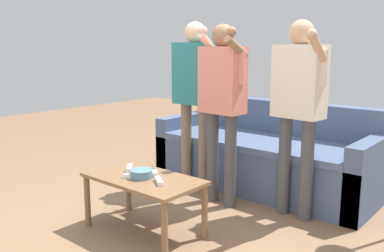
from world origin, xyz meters
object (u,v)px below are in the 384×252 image
at_px(couch, 267,157).
at_px(game_remote_wand_spare, 129,168).
at_px(coffee_table, 144,185).
at_px(player_right, 299,96).
at_px(game_remote_wand_near, 159,181).
at_px(player_center, 222,94).
at_px(player_left, 195,86).
at_px(game_remote_nunchuk, 153,173).
at_px(snack_bowl, 142,174).
at_px(game_remote_wand_far, 135,176).

bearing_deg(couch, game_remote_wand_spare, -103.54).
bearing_deg(coffee_table, player_right, 54.57).
xyz_separation_m(player_right, game_remote_wand_near, (-0.52, -1.01, -0.53)).
height_order(player_center, player_right, player_right).
distance_m(player_left, player_center, 0.46).
bearing_deg(player_left, player_center, -20.68).
bearing_deg(game_remote_wand_near, game_remote_nunchuk, 149.83).
bearing_deg(player_right, game_remote_wand_near, -117.11).
xyz_separation_m(snack_bowl, player_right, (0.69, 1.00, 0.52)).
distance_m(coffee_table, game_remote_wand_near, 0.20).
xyz_separation_m(game_remote_nunchuk, game_remote_wand_near, (0.15, -0.09, -0.01)).
height_order(player_left, player_center, player_left).
height_order(snack_bowl, game_remote_nunchuk, snack_bowl).
relative_size(coffee_table, game_remote_nunchuk, 9.93).
bearing_deg(game_remote_wand_spare, coffee_table, -13.10).
distance_m(game_remote_nunchuk, game_remote_wand_far, 0.13).
height_order(player_left, game_remote_wand_near, player_left).
relative_size(player_left, game_remote_wand_spare, 11.60).
bearing_deg(game_remote_wand_far, game_remote_nunchuk, 63.46).
relative_size(couch, player_left, 1.34).
bearing_deg(game_remote_wand_far, snack_bowl, 48.44).
bearing_deg(game_remote_wand_near, game_remote_wand_spare, 169.18).
xyz_separation_m(game_remote_nunchuk, game_remote_wand_spare, (-0.24, -0.01, -0.01)).
distance_m(couch, game_remote_nunchuk, 1.45).
relative_size(snack_bowl, game_remote_wand_far, 1.03).
bearing_deg(player_right, game_remote_wand_spare, -134.16).
bearing_deg(player_center, player_left, 159.32).
bearing_deg(player_right, player_center, -166.33).
relative_size(player_center, game_remote_wand_far, 9.91).
xyz_separation_m(player_right, game_remote_wand_far, (-0.72, -1.04, -0.53)).
bearing_deg(game_remote_wand_near, player_left, 117.41).
height_order(couch, player_left, player_left).
relative_size(player_right, game_remote_wand_spare, 11.40).
height_order(couch, coffee_table, couch).
distance_m(game_remote_wand_near, game_remote_wand_spare, 0.40).
height_order(game_remote_nunchuk, game_remote_wand_far, game_remote_nunchuk).
relative_size(snack_bowl, player_center, 0.10).
bearing_deg(game_remote_wand_near, snack_bowl, 179.01).
xyz_separation_m(couch, player_left, (-0.49, -0.51, 0.69)).
height_order(player_right, game_remote_wand_near, player_right).
xyz_separation_m(coffee_table, game_remote_nunchuk, (0.03, 0.06, 0.09)).
relative_size(game_remote_wand_far, game_remote_wand_spare, 1.14).
bearing_deg(coffee_table, game_remote_wand_near, -8.17).
relative_size(couch, game_remote_wand_near, 14.41).
relative_size(game_remote_nunchuk, game_remote_wand_far, 0.57).
bearing_deg(snack_bowl, game_remote_wand_spare, 161.61).
bearing_deg(game_remote_nunchuk, snack_bowl, -108.36).
distance_m(couch, player_right, 1.02).
bearing_deg(snack_bowl, coffee_table, 107.31).
bearing_deg(couch, game_remote_wand_far, -96.09).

